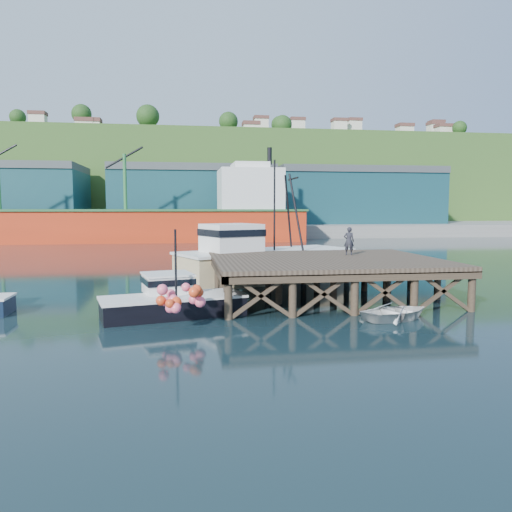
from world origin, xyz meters
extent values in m
plane|color=black|center=(0.00, 0.00, 0.00)|extent=(300.00, 300.00, 0.00)
cube|color=brown|center=(5.50, 0.00, 2.00)|extent=(12.00, 10.00, 0.25)
cube|color=#473828|center=(5.50, -4.85, 1.75)|extent=(12.00, 0.30, 0.35)
cylinder|color=#473828|center=(-0.20, -4.70, 0.80)|extent=(0.36, 0.36, 2.60)
cylinder|color=#473828|center=(11.20, -4.70, 0.80)|extent=(0.36, 0.36, 2.60)
cylinder|color=#473828|center=(-0.20, 4.70, 0.80)|extent=(0.36, 0.36, 2.60)
cylinder|color=#473828|center=(11.20, 4.70, 0.80)|extent=(0.36, 0.36, 2.60)
cube|color=gray|center=(0.00, 70.00, 1.00)|extent=(160.00, 40.00, 2.00)
cube|color=#17444E|center=(0.00, 65.00, 6.50)|extent=(28.00, 16.00, 9.00)
cube|color=#17444E|center=(30.00, 65.00, 6.50)|extent=(30.00, 16.00, 9.00)
cube|color=red|center=(-12.00, 48.00, 2.20)|extent=(55.00, 9.50, 4.40)
cube|color=#26592D|center=(-12.00, 48.00, 4.50)|extent=(55.50, 10.00, 0.30)
cube|color=silver|center=(8.00, 48.00, 7.50)|extent=(9.00, 9.00, 6.00)
cube|color=silver|center=(8.00, 48.00, 10.80)|extent=(5.00, 7.00, 1.20)
cylinder|color=black|center=(11.00, 48.00, 12.50)|extent=(0.70, 0.70, 2.50)
cube|color=#2D511E|center=(0.00, 100.00, 11.00)|extent=(220.00, 50.00, 22.00)
cube|color=black|center=(-2.58, -3.66, 0.43)|extent=(6.58, 3.69, 0.86)
cube|color=silver|center=(-2.58, -3.66, 0.88)|extent=(6.71, 3.76, 0.11)
cube|color=silver|center=(-2.84, -2.58, 1.29)|extent=(2.49, 2.49, 0.86)
cube|color=black|center=(-2.84, -2.58, 1.48)|extent=(2.63, 2.63, 0.29)
cylinder|color=black|center=(-2.43, -4.27, 2.39)|extent=(0.10, 0.10, 3.06)
sphere|color=#FB5C7A|center=(-2.76, -6.33, 1.05)|extent=(0.40, 0.40, 0.40)
sphere|color=#FB5C7A|center=(-1.90, -6.14, 1.24)|extent=(0.40, 0.40, 0.40)
sphere|color=#DF431B|center=(-2.28, -6.62, 1.43)|extent=(0.40, 0.40, 0.40)
cube|color=beige|center=(3.40, 6.50, 0.96)|extent=(12.33, 8.29, 1.91)
cube|color=silver|center=(3.40, 6.50, 1.97)|extent=(12.61, 8.57, 0.16)
cube|color=silver|center=(0.74, 6.50, 2.87)|extent=(4.10, 3.99, 1.91)
cube|color=black|center=(0.74, 6.50, 3.29)|extent=(4.24, 4.12, 0.42)
cylinder|color=black|center=(3.93, 6.50, 4.78)|extent=(0.12, 0.12, 6.37)
imported|color=white|center=(7.02, -5.80, 0.34)|extent=(3.86, 3.24, 0.68)
imported|color=#21222A|center=(7.36, 1.54, 2.94)|extent=(0.68, 0.56, 1.62)
camera|label=1|loc=(-2.19, -25.92, 4.83)|focal=35.00mm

